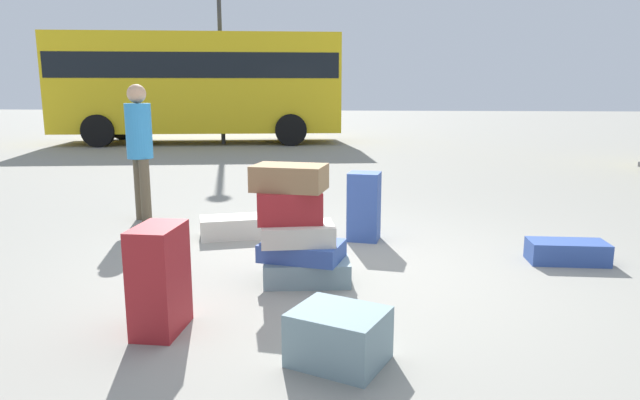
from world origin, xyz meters
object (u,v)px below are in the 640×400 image
at_px(suitcase_slate_upright_blue, 339,336).
at_px(suitcase_navy_white_trunk, 567,252).
at_px(person_bearded_onlooker, 139,141).
at_px(suitcase_navy_right_side, 364,207).
at_px(suitcase_maroon_foreground_near, 160,279).
at_px(parked_bus, 200,81).
at_px(suitcase_tower, 298,230).
at_px(suitcase_cream_behind_tower, 236,227).

distance_m(suitcase_slate_upright_blue, suitcase_navy_white_trunk, 2.88).
bearing_deg(person_bearded_onlooker, suitcase_navy_right_side, 36.30).
distance_m(suitcase_maroon_foreground_near, parked_bus, 13.91).
height_order(suitcase_navy_right_side, person_bearded_onlooker, person_bearded_onlooker).
height_order(suitcase_tower, suitcase_navy_right_side, suitcase_tower).
height_order(suitcase_tower, suitcase_navy_white_trunk, suitcase_tower).
xyz_separation_m(suitcase_tower, suitcase_slate_upright_blue, (0.42, -1.38, -0.28)).
bearing_deg(parked_bus, suitcase_navy_white_trunk, -68.34).
bearing_deg(parked_bus, suitcase_tower, -79.02).
distance_m(suitcase_navy_right_side, suitcase_navy_white_trunk, 1.99).
height_order(suitcase_maroon_foreground_near, person_bearded_onlooker, person_bearded_onlooker).
bearing_deg(suitcase_navy_right_side, suitcase_navy_white_trunk, -9.48).
height_order(suitcase_slate_upright_blue, parked_bus, parked_bus).
xyz_separation_m(suitcase_navy_right_side, person_bearded_onlooker, (-2.66, 0.65, 0.60)).
relative_size(suitcase_tower, suitcase_navy_right_side, 1.34).
bearing_deg(suitcase_tower, suitcase_navy_right_side, 68.72).
distance_m(suitcase_tower, suitcase_maroon_foreground_near, 1.30).
distance_m(suitcase_tower, suitcase_slate_upright_blue, 1.47).
bearing_deg(suitcase_tower, person_bearded_onlooker, 136.90).
xyz_separation_m(suitcase_navy_right_side, parked_bus, (-5.04, 10.91, 1.47)).
distance_m(suitcase_tower, suitcase_navy_right_side, 1.45).
distance_m(suitcase_maroon_foreground_near, suitcase_slate_upright_blue, 1.24).
relative_size(suitcase_navy_white_trunk, person_bearded_onlooker, 0.42).
distance_m(suitcase_cream_behind_tower, parked_bus, 11.64).
xyz_separation_m(suitcase_navy_white_trunk, suitcase_cream_behind_tower, (-3.23, 0.63, 0.01)).
bearing_deg(suitcase_cream_behind_tower, parked_bus, 90.35).
bearing_deg(suitcase_navy_right_side, suitcase_maroon_foreground_near, -108.92).
xyz_separation_m(suitcase_slate_upright_blue, suitcase_navy_white_trunk, (1.98, 2.10, -0.06)).
xyz_separation_m(suitcase_cream_behind_tower, person_bearded_onlooker, (-1.29, 0.65, 0.85)).
bearing_deg(parked_bus, suitcase_maroon_foreground_near, -83.50).
relative_size(suitcase_tower, suitcase_navy_white_trunk, 1.40).
bearing_deg(suitcase_maroon_foreground_near, person_bearded_onlooker, 116.06).
relative_size(suitcase_tower, person_bearded_onlooker, 0.59).
bearing_deg(parked_bus, suitcase_slate_upright_blue, -79.36).
bearing_deg(suitcase_navy_white_trunk, suitcase_tower, -163.33).
height_order(suitcase_maroon_foreground_near, suitcase_navy_right_side, suitcase_navy_right_side).
bearing_deg(suitcase_slate_upright_blue, person_bearded_onlooker, 150.03).
xyz_separation_m(suitcase_cream_behind_tower, parked_bus, (-3.67, 10.91, 1.72)).
bearing_deg(suitcase_maroon_foreground_near, parked_bus, 107.57).
xyz_separation_m(suitcase_slate_upright_blue, parked_bus, (-4.93, 13.64, 1.67)).
relative_size(suitcase_tower, suitcase_slate_upright_blue, 1.88).
bearing_deg(person_bearded_onlooker, suitcase_tower, 6.85).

